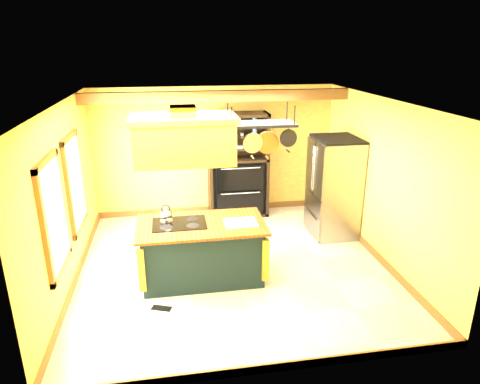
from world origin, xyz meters
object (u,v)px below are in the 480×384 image
object	(u,v)px
hutch	(238,176)
range_hood	(184,138)
kitchen_island	(202,250)
refrigerator	(333,189)
pot_rack	(261,130)

from	to	relation	value
hutch	range_hood	bearing A→B (deg)	-114.96
kitchen_island	refrigerator	bearing A→B (deg)	25.76
range_hood	hutch	world-z (taller)	range_hood
kitchen_island	hutch	xyz separation A→B (m)	(0.98, 2.54, 0.39)
range_hood	kitchen_island	bearing A→B (deg)	0.20
kitchen_island	pot_rack	bearing A→B (deg)	0.02
kitchen_island	range_hood	xyz separation A→B (m)	(-0.20, -0.00, 1.79)
kitchen_island	range_hood	size ratio (longest dim) A/B	1.32
range_hood	refrigerator	world-z (taller)	range_hood
refrigerator	hutch	xyz separation A→B (m)	(-1.63, 1.27, -0.05)
kitchen_island	range_hood	world-z (taller)	range_hood
pot_rack	hutch	world-z (taller)	pot_rack
kitchen_island	hutch	world-z (taller)	hutch
refrigerator	hutch	world-z (taller)	hutch
kitchen_island	refrigerator	distance (m)	2.93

